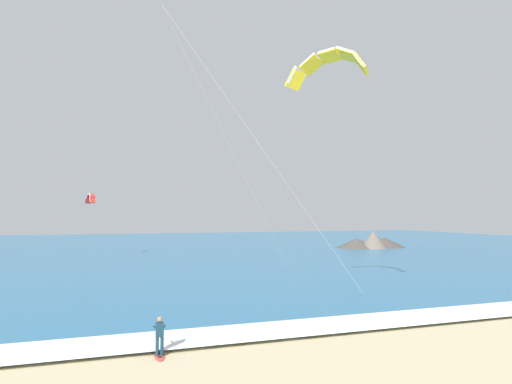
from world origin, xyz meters
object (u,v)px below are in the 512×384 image
(surfboard, at_px, (159,356))
(kitesurfer, at_px, (160,334))
(kite_primary, at_px, (327,65))
(kite_distant, at_px, (91,197))

(surfboard, distance_m, kitesurfer, 0.91)
(surfboard, relative_size, kite_primary, 0.09)
(kitesurfer, distance_m, kite_distant, 46.23)
(kite_primary, height_order, kite_distant, kite_primary)
(surfboard, bearing_deg, kitesurfer, 85.81)
(surfboard, xyz_separation_m, kite_primary, (11.66, 6.59, 16.02))
(kitesurfer, bearing_deg, surfboard, -94.19)
(surfboard, relative_size, kitesurfer, 0.85)
(kitesurfer, bearing_deg, kite_distant, 94.93)
(kite_distant, bearing_deg, kite_primary, -68.17)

